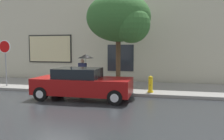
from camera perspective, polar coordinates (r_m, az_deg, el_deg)
ground_plane at (r=10.98m, az=-13.50°, el=-6.88°), size 60.00×60.00×0.00m
sidewalk at (r=13.67m, az=-7.95°, el=-4.04°), size 20.00×4.00×0.15m
building_facade at (r=15.90m, az=-5.01°, el=9.64°), size 20.00×0.67×7.00m
parked_car at (r=10.35m, az=-7.74°, el=-3.53°), size 4.46×1.82×1.43m
fire_hydrant at (r=11.27m, az=9.86°, el=-3.60°), size 0.30×0.44×0.83m
pedestrian_with_umbrella at (r=12.84m, az=-7.04°, el=2.23°), size 0.92×0.92×1.85m
street_tree at (r=12.03m, az=2.31°, el=12.92°), size 3.45×2.93×5.13m
stop_sign at (r=14.27m, az=-25.74°, el=3.79°), size 0.76×0.10×2.67m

